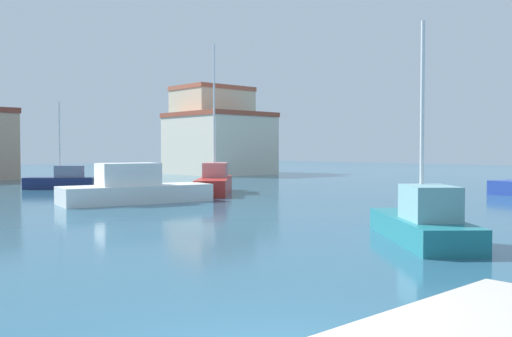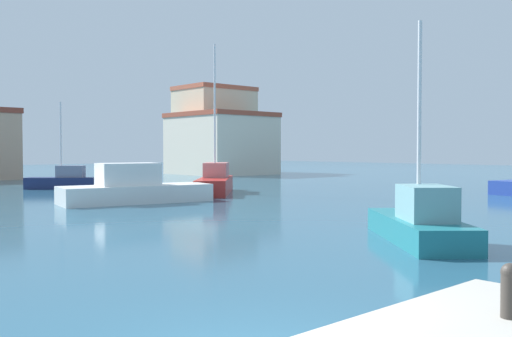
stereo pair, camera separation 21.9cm
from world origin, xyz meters
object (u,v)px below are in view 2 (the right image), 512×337
(sailboat_navy_far_left, at_px, (63,180))
(sailboat_red_outer_mooring, at_px, (215,181))
(mooring_bollard, at_px, (510,288))
(motorboat_white_near_pier, at_px, (134,189))
(sailboat_teal_inner_mooring, at_px, (420,222))

(sailboat_navy_far_left, bearing_deg, sailboat_red_outer_mooring, -60.94)
(sailboat_red_outer_mooring, bearing_deg, mooring_bollard, -121.45)
(sailboat_red_outer_mooring, height_order, motorboat_white_near_pier, sailboat_red_outer_mooring)
(mooring_bollard, relative_size, sailboat_teal_inner_mooring, 0.09)
(sailboat_red_outer_mooring, height_order, sailboat_navy_far_left, sailboat_red_outer_mooring)
(sailboat_red_outer_mooring, bearing_deg, sailboat_navy_far_left, 119.06)
(sailboat_navy_far_left, bearing_deg, motorboat_white_near_pier, -97.00)
(mooring_bollard, xyz_separation_m, sailboat_teal_inner_mooring, (8.49, 6.45, -0.59))
(sailboat_red_outer_mooring, bearing_deg, sailboat_teal_inner_mooring, -110.55)
(sailboat_teal_inner_mooring, height_order, motorboat_white_near_pier, sailboat_teal_inner_mooring)
(mooring_bollard, xyz_separation_m, sailboat_navy_far_left, (10.09, 35.72, -0.59))
(sailboat_navy_far_left, distance_m, motorboat_white_near_pier, 12.52)
(sailboat_navy_far_left, bearing_deg, mooring_bollard, -105.78)
(sailboat_teal_inner_mooring, distance_m, motorboat_white_near_pier, 16.84)
(mooring_bollard, bearing_deg, sailboat_red_outer_mooring, 58.55)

